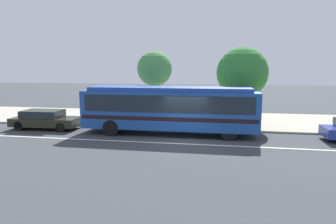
{
  "coord_description": "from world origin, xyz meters",
  "views": [
    {
      "loc": [
        2.03,
        -16.69,
        4.12
      ],
      "look_at": [
        -1.35,
        2.18,
        1.3
      ],
      "focal_mm": 32.06,
      "sensor_mm": 36.0,
      "label": 1
    }
  ],
  "objects": [
    {
      "name": "ground_plane",
      "position": [
        0.0,
        0.0,
        0.0
      ],
      "size": [
        120.0,
        120.0,
        0.0
      ],
      "primitive_type": "plane",
      "color": "#383B3F"
    },
    {
      "name": "street_tree_mid_block",
      "position": [
        3.44,
        5.32,
        3.76
      ],
      "size": [
        3.62,
        3.62,
        5.47
      ],
      "color": "brown",
      "rests_on": "sidewalk_slab"
    },
    {
      "name": "bus_stop_sign",
      "position": [
        4.32,
        3.68,
        1.71
      ],
      "size": [
        0.13,
        0.44,
        2.47
      ],
      "color": "gray",
      "rests_on": "sidewalk_slab"
    },
    {
      "name": "street_tree_near_stop",
      "position": [
        -2.93,
        5.35,
        4.03
      ],
      "size": [
        2.61,
        2.61,
        5.25
      ],
      "color": "brown",
      "rests_on": "sidewalk_slab"
    },
    {
      "name": "sidewalk_slab",
      "position": [
        0.0,
        6.91,
        0.06
      ],
      "size": [
        60.0,
        8.0,
        0.12
      ],
      "primitive_type": "cube",
      "color": "#A39F8C",
      "rests_on": "ground_plane"
    },
    {
      "name": "lane_stripe_center",
      "position": [
        0.0,
        -0.8,
        0.0
      ],
      "size": [
        56.0,
        0.16,
        0.01
      ],
      "primitive_type": "cube",
      "color": "silver",
      "rests_on": "ground_plane"
    },
    {
      "name": "transit_bus",
      "position": [
        -1.12,
        1.56,
        1.72
      ],
      "size": [
        10.77,
        2.57,
        2.96
      ],
      "color": "#1C4798",
      "rests_on": "ground_plane"
    },
    {
      "name": "sedan_behind_bus",
      "position": [
        -9.77,
        1.61,
        0.72
      ],
      "size": [
        4.57,
        2.0,
        1.29
      ],
      "color": "black",
      "rests_on": "ground_plane"
    },
    {
      "name": "pedestrian_waiting_near_sign",
      "position": [
        -3.33,
        4.39,
        1.14
      ],
      "size": [
        0.43,
        0.43,
        1.74
      ],
      "color": "#7D6C4D",
      "rests_on": "sidewalk_slab"
    }
  ]
}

